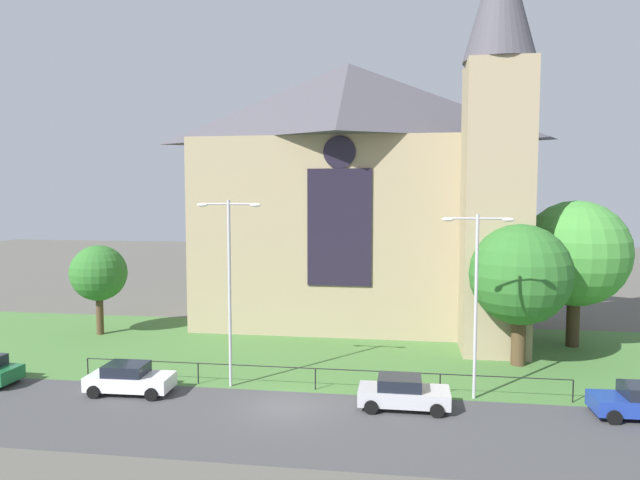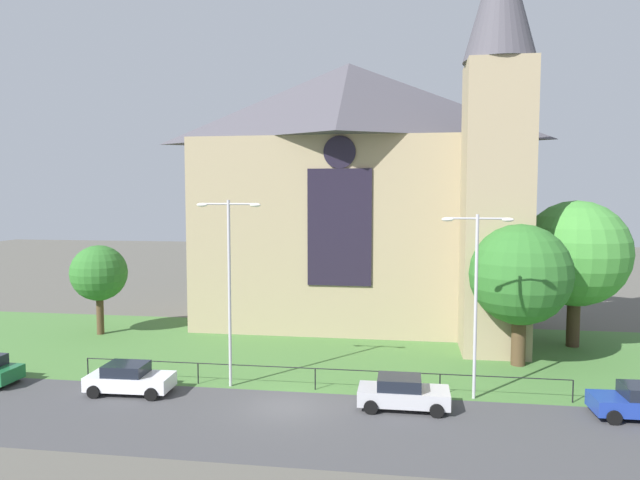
% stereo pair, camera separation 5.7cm
% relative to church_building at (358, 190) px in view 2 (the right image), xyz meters
% --- Properties ---
extents(ground, '(160.00, 160.00, 0.00)m').
position_rel_church_building_xyz_m(ground, '(-1.73, -8.53, -10.27)').
color(ground, '#56544C').
extents(road_asphalt, '(120.00, 8.00, 0.01)m').
position_rel_church_building_xyz_m(road_asphalt, '(-1.73, -20.53, -10.27)').
color(road_asphalt, '#424244').
rests_on(road_asphalt, ground).
extents(grass_verge, '(120.00, 20.00, 0.01)m').
position_rel_church_building_xyz_m(grass_verge, '(-1.73, -10.53, -10.27)').
color(grass_verge, '#477538').
rests_on(grass_verge, ground).
extents(church_building, '(23.20, 16.20, 26.00)m').
position_rel_church_building_xyz_m(church_building, '(0.00, 0.00, 0.00)').
color(church_building, tan).
rests_on(church_building, ground).
extents(iron_railing, '(25.04, 0.07, 1.13)m').
position_rel_church_building_xyz_m(iron_railing, '(-0.77, -16.03, -9.32)').
color(iron_railing, black).
rests_on(iron_railing, ground).
extents(tree_left_far, '(3.94, 3.94, 6.37)m').
position_rel_church_building_xyz_m(tree_left_far, '(-17.78, -6.68, -5.90)').
color(tree_left_far, '#4C3823').
rests_on(tree_left_far, ground).
extents(tree_right_near, '(5.83, 5.83, 8.26)m').
position_rel_church_building_xyz_m(tree_right_near, '(10.28, -10.06, -4.96)').
color(tree_right_near, '#4C3823').
rests_on(tree_right_near, ground).
extents(tree_right_far, '(6.86, 6.86, 9.57)m').
position_rel_church_building_xyz_m(tree_right_far, '(14.62, -5.18, -4.17)').
color(tree_right_far, '#423021').
rests_on(tree_right_far, ground).
extents(streetlamp_near, '(3.37, 0.26, 9.67)m').
position_rel_church_building_xyz_m(streetlamp_near, '(-5.22, -16.13, -4.26)').
color(streetlamp_near, '#B2B2B7').
rests_on(streetlamp_near, ground).
extents(streetlamp_far, '(3.37, 0.26, 9.00)m').
position_rel_church_building_xyz_m(streetlamp_far, '(7.10, -16.13, -4.61)').
color(streetlamp_far, '#B2B2B7').
rests_on(streetlamp_far, ground).
extents(parked_car_white, '(4.26, 2.14, 1.51)m').
position_rel_church_building_xyz_m(parked_car_white, '(-9.91, -17.93, -9.53)').
color(parked_car_white, silver).
rests_on(parked_car_white, ground).
extents(parked_car_silver, '(4.21, 2.04, 1.51)m').
position_rel_church_building_xyz_m(parked_car_silver, '(3.66, -18.01, -9.53)').
color(parked_car_silver, '#B7B7BC').
rests_on(parked_car_silver, ground).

